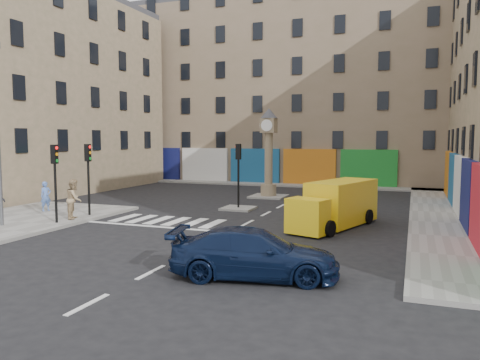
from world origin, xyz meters
The scene contains 15 objects.
ground centered at (0.00, 0.00, 0.00)m, with size 120.00×120.00×0.00m, color black.
sidewalk_right centered at (8.70, 10.00, 0.07)m, with size 2.60×30.00×0.15m, color gray.
sidewalk_far centered at (-4.00, 22.20, 0.07)m, with size 32.00×2.40×0.15m, color gray.
island_near centered at (-2.00, 8.00, 0.06)m, with size 1.80×1.80×0.12m, color gray.
island_far centered at (-2.00, 14.00, 0.06)m, with size 2.40×2.40×0.12m, color gray.
building_far centered at (-4.00, 28.00, 8.50)m, with size 32.00×10.00×17.00m, color #816C56.
building_left centered at (-19.00, 12.00, 7.50)m, with size 8.00×20.00×15.00m, color #9C8166.
traffic_light_left_near centered at (-8.30, 0.20, 2.62)m, with size 0.28×0.22×3.70m.
traffic_light_left_far centered at (-8.30, 2.60, 2.62)m, with size 0.28×0.22×3.70m.
traffic_light_island centered at (-2.00, 8.00, 2.59)m, with size 0.28×0.22×3.70m.
clock_pillar centered at (-2.00, 14.00, 3.55)m, with size 1.20×1.20×6.10m.
navy_sedan centered at (3.16, -4.35, 0.73)m, with size 2.04×5.03×1.46m, color black.
yellow_van centered at (4.18, 4.58, 1.06)m, with size 3.48×6.09×2.12m.
pedestrian_blue centered at (-11.41, 2.87, 0.96)m, with size 0.59×0.39×1.63m, color #5477C1.
pedestrian_tan centered at (-8.22, 1.38, 1.14)m, with size 0.96×0.75×1.98m, color tan.
Camera 1 is at (7.55, -17.31, 4.16)m, focal length 35.00 mm.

